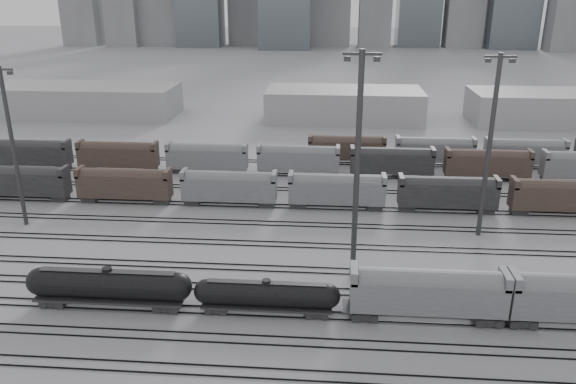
# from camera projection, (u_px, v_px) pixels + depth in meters

# --- Properties ---
(ground) EXTENTS (900.00, 900.00, 0.00)m
(ground) POSITION_uv_depth(u_px,v_px,m) (261.00, 318.00, 59.20)
(ground) COLOR #B1B1B6
(ground) RESTS_ON ground
(tracks) EXTENTS (220.00, 71.50, 0.16)m
(tracks) POSITION_uv_depth(u_px,v_px,m) (277.00, 246.00, 75.55)
(tracks) COLOR black
(tracks) RESTS_ON ground
(tank_car_a) EXTENTS (18.25, 3.04, 4.51)m
(tank_car_a) POSITION_uv_depth(u_px,v_px,m) (109.00, 285.00, 60.46)
(tank_car_a) COLOR black
(tank_car_a) RESTS_ON ground
(tank_car_b) EXTENTS (15.59, 2.60, 3.85)m
(tank_car_b) POSITION_uv_depth(u_px,v_px,m) (267.00, 295.00, 59.33)
(tank_car_b) COLOR black
(tank_car_b) RESTS_ON ground
(hopper_car_a) EXTENTS (15.95, 3.17, 5.70)m
(hopper_car_a) POSITION_uv_depth(u_px,v_px,m) (428.00, 290.00, 57.64)
(hopper_car_a) COLOR black
(hopper_car_a) RESTS_ON ground
(light_mast_b) EXTENTS (3.67, 0.59, 22.97)m
(light_mast_b) POSITION_uv_depth(u_px,v_px,m) (13.00, 144.00, 78.35)
(light_mast_b) COLOR #39393C
(light_mast_b) RESTS_ON ground
(light_mast_c) EXTENTS (4.26, 0.68, 26.61)m
(light_mast_c) POSITION_uv_depth(u_px,v_px,m) (357.00, 160.00, 64.55)
(light_mast_c) COLOR #39393C
(light_mast_c) RESTS_ON ground
(light_mast_d) EXTENTS (4.02, 0.64, 25.11)m
(light_mast_d) POSITION_uv_depth(u_px,v_px,m) (490.00, 143.00, 74.48)
(light_mast_d) COLOR #39393C
(light_mast_d) RESTS_ON ground
(bg_string_near) EXTENTS (151.00, 3.00, 5.60)m
(bg_string_near) POSITION_uv_depth(u_px,v_px,m) (337.00, 191.00, 87.59)
(bg_string_near) COLOR gray
(bg_string_near) RESTS_ON ground
(bg_string_mid) EXTENTS (151.00, 3.00, 5.60)m
(bg_string_mid) POSITION_uv_depth(u_px,v_px,m) (392.00, 163.00, 101.82)
(bg_string_mid) COLOR black
(bg_string_mid) RESTS_ON ground
(bg_string_far) EXTENTS (66.00, 3.00, 5.60)m
(bg_string_far) POSITION_uv_depth(u_px,v_px,m) (479.00, 153.00, 108.01)
(bg_string_far) COLOR #4C3A30
(bg_string_far) RESTS_ON ground
(warehouse_left) EXTENTS (50.00, 18.00, 8.00)m
(warehouse_left) POSITION_uv_depth(u_px,v_px,m) (83.00, 100.00, 151.16)
(warehouse_left) COLOR #AFAFB2
(warehouse_left) RESTS_ON ground
(warehouse_mid) EXTENTS (40.00, 18.00, 8.00)m
(warehouse_mid) POSITION_uv_depth(u_px,v_px,m) (344.00, 105.00, 145.98)
(warehouse_mid) COLOR #AFAFB2
(warehouse_mid) RESTS_ON ground
(warehouse_right) EXTENTS (35.00, 18.00, 8.00)m
(warehouse_right) POSITION_uv_depth(u_px,v_px,m) (542.00, 108.00, 142.28)
(warehouse_right) COLOR #AFAFB2
(warehouse_right) RESTS_ON ground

